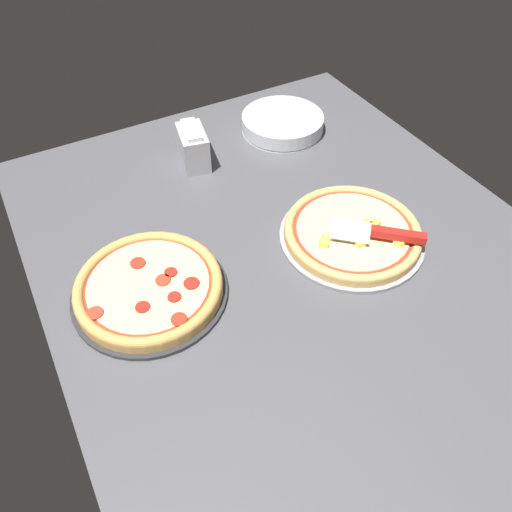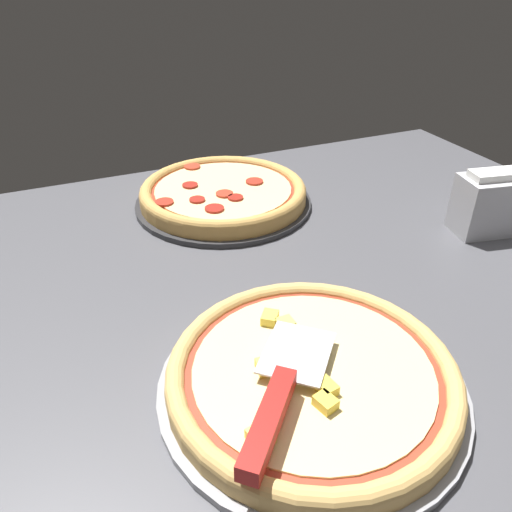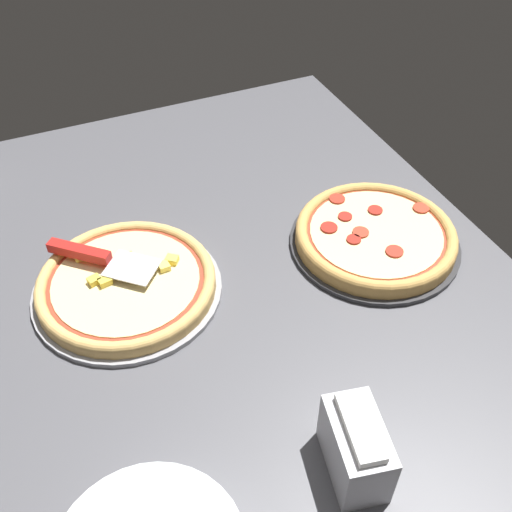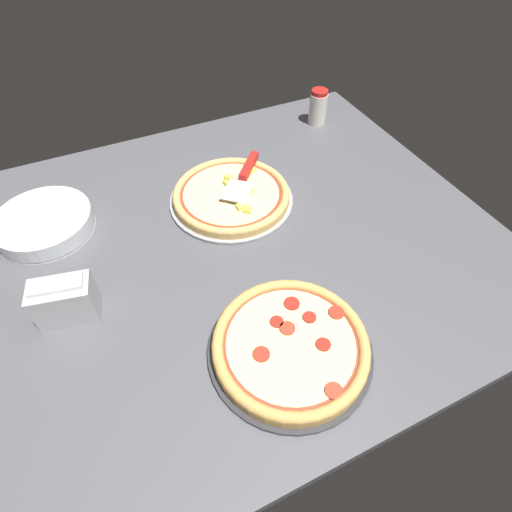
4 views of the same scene
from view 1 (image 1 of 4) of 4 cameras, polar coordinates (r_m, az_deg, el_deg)
The scene contains 8 objects.
ground_plane at distance 120.05cm, azimuth 3.89°, elevation 0.69°, with size 134.78×113.86×3.60cm, color #4C4C51.
pizza_pan_front at distance 121.72cm, azimuth 10.85°, elevation 2.11°, with size 34.60×34.60×1.00cm, color #939399.
pizza_front at distance 120.37cm, azimuth 10.98°, elevation 2.76°, with size 32.52×32.52×3.39cm.
pizza_pan_back at distance 110.45cm, azimuth -11.99°, elevation -4.11°, with size 33.68×33.68×1.00cm, color #2D2D30.
pizza_back at distance 108.78cm, azimuth -12.16°, elevation -3.38°, with size 31.66×31.66×3.32cm.
serving_spatula at distance 117.54cm, azimuth 14.84°, elevation 2.45°, with size 17.67×18.97×2.00cm.
plate_stack at distance 155.83cm, azimuth 3.05°, elevation 14.90°, with size 24.57×24.57×4.90cm.
napkin_holder at distance 141.31cm, azimuth -7.20°, elevation 12.28°, with size 13.51×9.29×11.21cm.
Camera 1 is at (-68.92, 47.43, 84.30)cm, focal length 35.00 mm.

